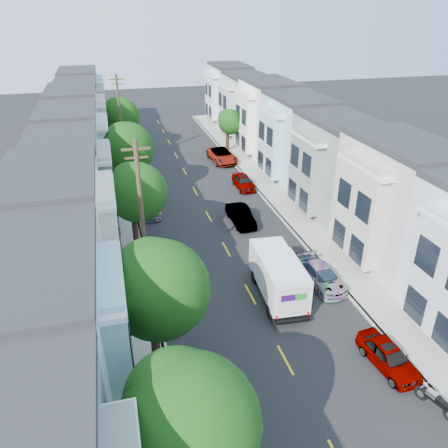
% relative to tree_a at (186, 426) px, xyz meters
% --- Properties ---
extents(ground, '(160.00, 160.00, 0.00)m').
position_rel_tree_a_xyz_m(ground, '(6.30, 12.61, -5.02)').
color(ground, black).
rests_on(ground, ground).
extents(road_slab, '(12.00, 70.00, 0.02)m').
position_rel_tree_a_xyz_m(road_slab, '(6.30, 27.61, -5.01)').
color(road_slab, black).
rests_on(road_slab, ground).
extents(curb_left, '(0.30, 70.00, 0.15)m').
position_rel_tree_a_xyz_m(curb_left, '(0.25, 27.61, -4.95)').
color(curb_left, gray).
rests_on(curb_left, ground).
extents(curb_right, '(0.30, 70.00, 0.15)m').
position_rel_tree_a_xyz_m(curb_right, '(12.35, 27.61, -4.95)').
color(curb_right, gray).
rests_on(curb_right, ground).
extents(sidewalk_left, '(2.60, 70.00, 0.15)m').
position_rel_tree_a_xyz_m(sidewalk_left, '(-1.05, 27.61, -4.95)').
color(sidewalk_left, gray).
rests_on(sidewalk_left, ground).
extents(sidewalk_right, '(2.60, 70.00, 0.15)m').
position_rel_tree_a_xyz_m(sidewalk_right, '(13.65, 27.61, -4.95)').
color(sidewalk_right, gray).
rests_on(sidewalk_right, ground).
extents(centerline, '(0.12, 70.00, 0.01)m').
position_rel_tree_a_xyz_m(centerline, '(6.30, 27.61, -5.02)').
color(centerline, gold).
rests_on(centerline, ground).
extents(townhouse_row_left, '(5.00, 70.00, 8.50)m').
position_rel_tree_a_xyz_m(townhouse_row_left, '(-4.85, 27.61, -5.02)').
color(townhouse_row_left, gray).
rests_on(townhouse_row_left, ground).
extents(townhouse_row_right, '(5.00, 70.00, 8.50)m').
position_rel_tree_a_xyz_m(townhouse_row_right, '(17.45, 27.61, -5.02)').
color(townhouse_row_right, gray).
rests_on(townhouse_row_right, ground).
extents(tree_a, '(4.59, 4.59, 7.34)m').
position_rel_tree_a_xyz_m(tree_a, '(0.00, 0.00, 0.00)').
color(tree_a, black).
rests_on(tree_a, ground).
extents(tree_b, '(4.70, 4.70, 7.51)m').
position_rel_tree_a_xyz_m(tree_b, '(0.00, 7.30, 0.11)').
color(tree_b, black).
rests_on(tree_b, ground).
extents(tree_c, '(4.29, 4.29, 7.03)m').
position_rel_tree_a_xyz_m(tree_c, '(-0.00, 19.83, -0.16)').
color(tree_c, black).
rests_on(tree_c, ground).
extents(tree_d, '(4.70, 4.70, 7.51)m').
position_rel_tree_a_xyz_m(tree_d, '(0.00, 29.91, 0.11)').
color(tree_d, black).
rests_on(tree_d, ground).
extents(tree_e, '(4.65, 4.65, 6.96)m').
position_rel_tree_a_xyz_m(tree_e, '(0.00, 45.07, -0.41)').
color(tree_e, black).
rests_on(tree_e, ground).
extents(tree_far_r, '(3.10, 3.10, 5.27)m').
position_rel_tree_a_xyz_m(tree_far_r, '(13.20, 42.65, -1.34)').
color(tree_far_r, black).
rests_on(tree_far_r, ground).
extents(utility_pole_near, '(1.60, 0.26, 10.00)m').
position_rel_tree_a_xyz_m(utility_pole_near, '(0.00, 14.61, 0.13)').
color(utility_pole_near, '#42301E').
rests_on(utility_pole_near, ground).
extents(utility_pole_far, '(1.60, 0.26, 10.00)m').
position_rel_tree_a_xyz_m(utility_pole_far, '(0.00, 40.61, 0.13)').
color(utility_pole_far, '#42301E').
rests_on(utility_pole_far, ground).
extents(fedex_truck, '(2.29, 5.95, 2.86)m').
position_rel_tree_a_xyz_m(fedex_truck, '(7.88, 12.01, -3.43)').
color(fedex_truck, silver).
rests_on(fedex_truck, ground).
extents(lead_sedan, '(1.65, 4.32, 1.42)m').
position_rel_tree_a_xyz_m(lead_sedan, '(8.63, 22.59, -4.31)').
color(lead_sedan, black).
rests_on(lead_sedan, ground).
extents(parked_left_b, '(1.67, 4.63, 1.54)m').
position_rel_tree_a_xyz_m(parked_left_b, '(1.40, 4.02, -4.25)').
color(parked_left_b, black).
rests_on(parked_left_b, ground).
extents(parked_left_c, '(2.02, 4.21, 1.23)m').
position_rel_tree_a_xyz_m(parked_left_c, '(1.40, 13.30, -4.41)').
color(parked_left_c, '#939DA4').
rests_on(parked_left_c, ground).
extents(parked_left_d, '(1.79, 4.16, 1.24)m').
position_rel_tree_a_xyz_m(parked_left_d, '(1.40, 26.59, -4.40)').
color(parked_left_d, '#551E10').
rests_on(parked_left_d, ground).
extents(parked_right_a, '(1.97, 4.22, 1.32)m').
position_rel_tree_a_xyz_m(parked_right_a, '(11.20, 4.88, -4.36)').
color(parked_right_a, '#565657').
rests_on(parked_right_a, ground).
extents(parked_right_b, '(2.22, 4.52, 1.31)m').
position_rel_tree_a_xyz_m(parked_right_b, '(11.20, 12.54, -4.37)').
color(parked_right_b, silver).
rests_on(parked_right_b, ground).
extents(parked_right_c, '(1.64, 4.26, 1.38)m').
position_rel_tree_a_xyz_m(parked_right_c, '(11.20, 30.20, -4.33)').
color(parked_right_c, black).
rests_on(parked_right_c, ground).
extents(parked_right_d, '(2.92, 5.65, 1.52)m').
position_rel_tree_a_xyz_m(parked_right_d, '(11.20, 38.85, -4.26)').
color(parked_right_d, black).
rests_on(parked_right_d, ground).
extents(motorcycle, '(0.30, 2.17, 0.86)m').
position_rel_tree_a_xyz_m(motorcycle, '(11.80, 1.97, -4.57)').
color(motorcycle, black).
rests_on(motorcycle, ground).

